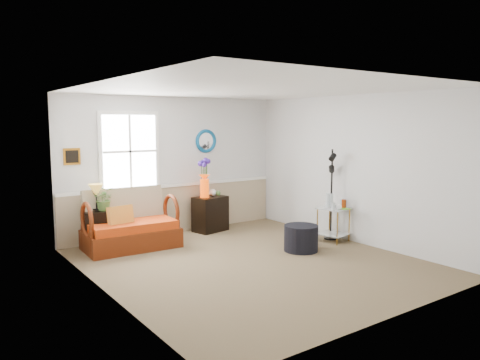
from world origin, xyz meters
TOP-DOWN VIEW (x-y plane):
  - floor at (0.00, 0.00)m, footprint 4.50×5.00m
  - ceiling at (0.00, 0.00)m, footprint 4.50×5.00m
  - walls at (0.00, 0.00)m, footprint 4.51×5.01m
  - wainscot at (0.00, 2.48)m, footprint 4.46×0.02m
  - chair_rail at (0.00, 2.47)m, footprint 4.46×0.04m
  - window at (-0.90, 2.47)m, footprint 1.14×0.06m
  - picture at (-1.92, 2.48)m, footprint 0.28×0.03m
  - mirror at (0.70, 2.48)m, footprint 0.47×0.07m
  - loveseat at (-1.17, 1.85)m, footprint 1.56×0.93m
  - throw_pillow at (-1.37, 1.79)m, footprint 0.44×0.17m
  - lamp_stand at (-1.67, 2.13)m, footprint 0.45×0.45m
  - table_lamp at (-1.64, 2.14)m, footprint 0.34×0.34m
  - potted_plant at (-1.53, 2.09)m, footprint 0.50×0.52m
  - cabinet at (0.59, 2.15)m, footprint 0.71×0.53m
  - flower_vase at (0.46, 2.15)m, footprint 0.29×0.29m
  - side_table at (1.95, 0.19)m, footprint 0.57×0.57m
  - tabletop_items at (1.99, 0.15)m, footprint 0.50×0.50m
  - floor_lamp at (2.05, 0.35)m, footprint 0.29×0.29m
  - ottoman at (1.05, 0.06)m, footprint 0.72×0.72m

SIDE VIEW (x-z plane):
  - floor at x=0.00m, z-range -0.01..0.01m
  - ottoman at x=1.05m, z-range 0.00..0.43m
  - side_table at x=1.95m, z-range 0.00..0.61m
  - lamp_stand at x=-1.67m, z-range 0.00..0.65m
  - cabinet at x=0.59m, z-range 0.00..0.68m
  - wainscot at x=0.00m, z-range 0.00..0.90m
  - loveseat at x=-1.17m, z-range 0.00..1.00m
  - throw_pillow at x=-1.37m, z-range 0.33..0.75m
  - tabletop_items at x=1.99m, z-range 0.61..0.87m
  - potted_plant at x=-1.53m, z-range 0.65..0.96m
  - floor_lamp at x=2.05m, z-range 0.00..1.64m
  - table_lamp at x=-1.64m, z-range 0.65..1.10m
  - chair_rail at x=0.00m, z-range 0.89..0.95m
  - flower_vase at x=0.46m, z-range 0.68..1.42m
  - walls at x=0.00m, z-range 0.00..2.60m
  - picture at x=-1.92m, z-range 1.41..1.69m
  - window at x=-0.90m, z-range 0.88..2.32m
  - mirror at x=0.70m, z-range 1.51..1.99m
  - ceiling at x=0.00m, z-range 2.60..2.60m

